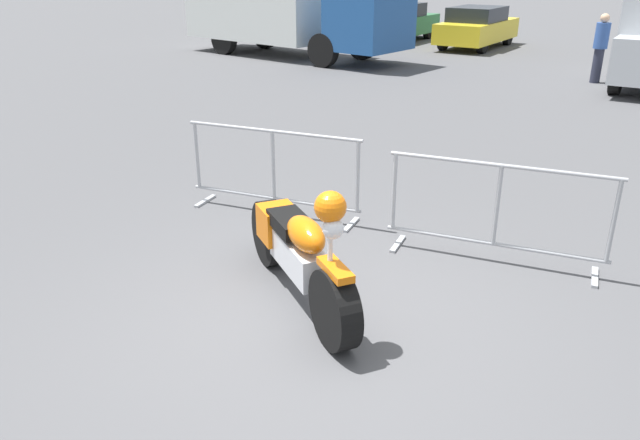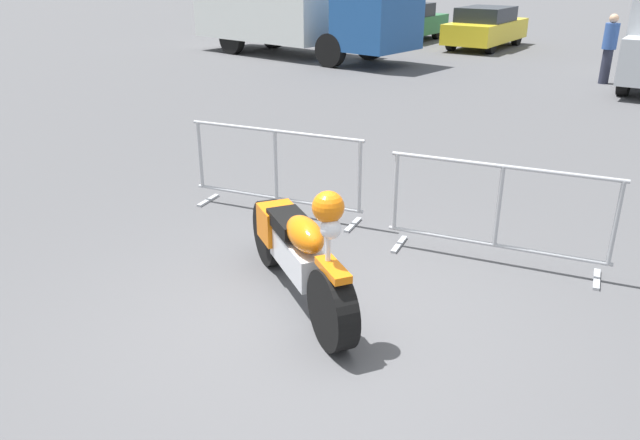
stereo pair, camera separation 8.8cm
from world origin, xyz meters
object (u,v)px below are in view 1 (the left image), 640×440
at_px(motorcycle, 298,250).
at_px(crowd_barrier_near, 273,171).
at_px(crowd_barrier_far, 496,212).
at_px(parked_car_green, 398,22).
at_px(box_truck, 282,3).
at_px(parked_car_silver, 324,19).
at_px(pedestrian, 600,46).
at_px(parked_car_yellow, 477,27).

bearing_deg(motorcycle, crowd_barrier_near, 167.22).
height_order(crowd_barrier_far, parked_car_green, parked_car_green).
xyz_separation_m(box_truck, parked_car_silver, (-1.50, 5.44, -0.95)).
xyz_separation_m(crowd_barrier_near, pedestrian, (2.28, 11.45, 0.37)).
bearing_deg(crowd_barrier_near, parked_car_yellow, 97.98).
distance_m(parked_car_silver, parked_car_green, 3.20).
distance_m(crowd_barrier_far, parked_car_yellow, 17.36).
bearing_deg(parked_car_green, crowd_barrier_far, -150.13).
relative_size(motorcycle, box_truck, 0.24).
bearing_deg(parked_car_green, motorcycle, -155.71).
relative_size(box_truck, parked_car_silver, 1.95).
xyz_separation_m(motorcycle, crowd_barrier_near, (-1.35, 1.66, 0.06)).
relative_size(motorcycle, crowd_barrier_near, 0.86).
xyz_separation_m(parked_car_silver, parked_car_yellow, (6.40, -0.41, 0.02)).
height_order(crowd_barrier_near, parked_car_silver, parked_car_silver).
height_order(crowd_barrier_near, box_truck, box_truck).
xyz_separation_m(box_truck, parked_car_green, (1.70, 5.47, -0.93)).
height_order(box_truck, parked_car_yellow, box_truck).
distance_m(box_truck, parked_car_silver, 5.72).
bearing_deg(crowd_barrier_near, pedestrian, 78.76).
height_order(crowd_barrier_near, pedestrian, pedestrian).
relative_size(crowd_barrier_far, parked_car_silver, 0.55).
height_order(parked_car_silver, parked_car_green, parked_car_green).
bearing_deg(parked_car_green, box_truck, 166.81).
distance_m(motorcycle, box_truck, 15.82).
xyz_separation_m(crowd_barrier_far, box_truck, (-9.93, 11.58, 1.08)).
relative_size(parked_car_silver, parked_car_yellow, 0.97).
xyz_separation_m(motorcycle, parked_car_silver, (-10.08, 18.68, 0.19)).
bearing_deg(crowd_barrier_far, crowd_barrier_near, 180.00).
bearing_deg(crowd_barrier_far, motorcycle, -129.24).
xyz_separation_m(parked_car_yellow, pedestrian, (4.60, -5.16, 0.21)).
bearing_deg(crowd_barrier_near, crowd_barrier_far, 0.00).
relative_size(motorcycle, parked_car_silver, 0.47).
relative_size(crowd_barrier_near, parked_car_green, 0.54).
distance_m(motorcycle, crowd_barrier_near, 2.14).
distance_m(motorcycle, crowd_barrier_far, 2.14).
xyz_separation_m(parked_car_green, pedestrian, (7.80, -5.60, 0.22)).
xyz_separation_m(crowd_barrier_far, parked_car_yellow, (-5.03, 16.61, 0.15)).
height_order(motorcycle, parked_car_silver, parked_car_silver).
height_order(crowd_barrier_near, parked_car_green, parked_car_green).
xyz_separation_m(parked_car_silver, parked_car_green, (3.20, 0.03, 0.01)).
bearing_deg(motorcycle, parked_car_green, 148.17).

